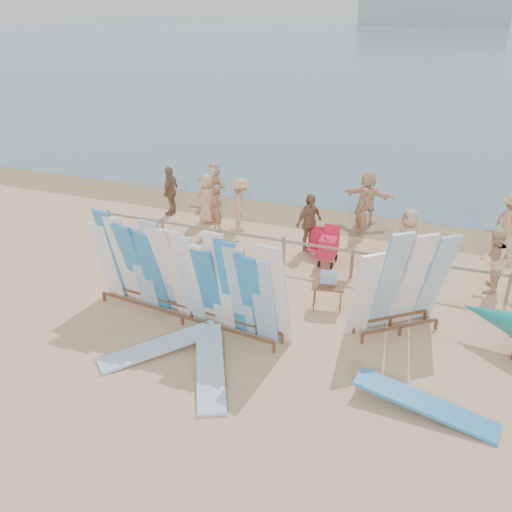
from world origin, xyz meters
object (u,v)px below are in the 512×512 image
at_px(beachgoer_3, 241,205).
at_px(beachgoer_11, 214,184).
at_px(vendor_table, 328,296).
at_px(stroller, 328,250).
at_px(beach_chair_left, 318,251).
at_px(beach_chair_right, 318,247).
at_px(flat_board_d, 424,411).
at_px(beachgoer_7, 362,212).
at_px(flat_board_a, 210,372).
at_px(beachgoer_extra_1, 171,191).
at_px(main_surfboard_rack, 185,278).
at_px(beachgoer_1, 216,209).
at_px(beachgoer_5, 367,198).
at_px(flat_board_b, 160,351).
at_px(beachgoer_0, 207,199).
at_px(beachgoer_4, 309,223).
at_px(beachgoer_8, 492,261).
at_px(beachgoer_6, 408,239).
at_px(beachgoer_9, 510,222).
at_px(side_surfboard_rack, 401,285).

height_order(beachgoer_3, beachgoer_11, beachgoer_3).
xyz_separation_m(vendor_table, stroller, (-0.64, 2.48, 0.10)).
distance_m(beach_chair_left, beach_chair_right, 0.27).
relative_size(flat_board_d, beach_chair_right, 3.29).
distance_m(stroller, beachgoer_7, 2.49).
relative_size(flat_board_a, beachgoer_extra_1, 1.52).
bearing_deg(beach_chair_right, main_surfboard_rack, -116.96).
bearing_deg(beachgoer_7, beachgoer_1, -121.17).
bearing_deg(beachgoer_5, flat_board_a, 83.53).
bearing_deg(flat_board_b, beachgoer_7, 111.99).
distance_m(flat_board_d, beach_chair_left, 6.89).
bearing_deg(beach_chair_left, stroller, -19.44).
height_order(flat_board_a, beachgoer_0, beachgoer_0).
bearing_deg(beach_chair_left, beachgoer_4, 148.70).
xyz_separation_m(beachgoer_extra_1, beachgoer_8, (10.68, -1.94, -0.00)).
height_order(beachgoer_8, beachgoer_11, beachgoer_8).
xyz_separation_m(stroller, beachgoer_3, (-3.39, 1.42, 0.46)).
bearing_deg(flat_board_a, beachgoer_3, 80.90).
bearing_deg(beachgoer_6, beachgoer_7, -165.56).
relative_size(flat_board_b, beachgoer_11, 1.67).
bearing_deg(beachgoer_0, flat_board_b, 75.54).
bearing_deg(flat_board_d, beachgoer_1, 56.40).
bearing_deg(beachgoer_extra_1, beachgoer_5, 99.08).
xyz_separation_m(beachgoer_0, beachgoer_8, (9.11, -1.71, 0.03)).
relative_size(main_surfboard_rack, flat_board_d, 1.96).
relative_size(vendor_table, flat_board_b, 0.39).
height_order(flat_board_b, flat_board_a, flat_board_a).
bearing_deg(stroller, flat_board_d, -60.38).
height_order(beachgoer_0, beachgoer_5, beachgoer_5).
relative_size(beachgoer_9, beachgoer_4, 0.97).
bearing_deg(flat_board_b, flat_board_a, 29.54).
bearing_deg(beachgoer_0, beachgoer_1, 101.72).
distance_m(beach_chair_left, stroller, 0.52).
bearing_deg(beachgoer_6, beach_chair_right, -116.40).
distance_m(beach_chair_left, beachgoer_0, 4.61).
bearing_deg(beachgoer_1, side_surfboard_rack, 2.68).
bearing_deg(beachgoer_4, beachgoer_9, -42.43).
height_order(flat_board_b, stroller, stroller).
bearing_deg(vendor_table, beachgoer_7, 81.11).
distance_m(side_surfboard_rack, flat_board_a, 4.67).
bearing_deg(beachgoer_4, beachgoer_6, -66.08).
bearing_deg(flat_board_a, beachgoer_extra_1, 96.91).
xyz_separation_m(main_surfboard_rack, flat_board_d, (5.67, -1.20, -1.17)).
relative_size(side_surfboard_rack, beachgoer_0, 1.55).
distance_m(beach_chair_left, beachgoer_extra_1, 6.17).
bearing_deg(flat_board_b, beachgoer_11, 149.09).
relative_size(beachgoer_3, beachgoer_1, 1.13).
height_order(beach_chair_left, beach_chair_right, beach_chair_right).
height_order(beach_chair_left, stroller, stroller).
relative_size(vendor_table, beachgoer_7, 0.64).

